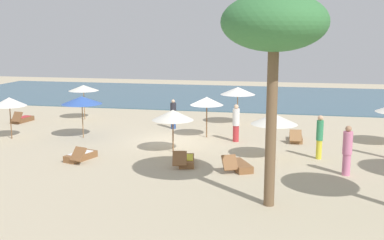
{
  "coord_description": "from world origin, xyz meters",
  "views": [
    {
      "loc": [
        5.73,
        -22.61,
        5.38
      ],
      "look_at": [
        0.96,
        -0.06,
        1.1
      ],
      "focal_mm": 44.2,
      "sensor_mm": 36.0,
      "label": 1
    }
  ],
  "objects_px": {
    "palm_1": "(274,25)",
    "person_1": "(347,150)",
    "umbrella_5": "(82,100)",
    "lounger_0": "(81,156)",
    "lounger_2": "(22,119)",
    "umbrella_0": "(207,101)",
    "lounger_4": "(186,161)",
    "lounger_3": "(296,138)",
    "person_0": "(236,123)",
    "umbrella_2": "(84,88)",
    "umbrella_4": "(9,102)",
    "person_3": "(173,114)",
    "lounger_1": "(239,165)",
    "umbrella_3": "(238,91)",
    "person_4": "(320,136)",
    "umbrella_6": "(173,115)"
  },
  "relations": [
    {
      "from": "lounger_2",
      "to": "umbrella_0",
      "type": "bearing_deg",
      "value": -8.83
    },
    {
      "from": "person_0",
      "to": "person_4",
      "type": "height_order",
      "value": "person_4"
    },
    {
      "from": "umbrella_2",
      "to": "umbrella_3",
      "type": "xyz_separation_m",
      "value": [
        9.56,
        0.45,
        0.01
      ]
    },
    {
      "from": "umbrella_3",
      "to": "person_3",
      "type": "xyz_separation_m",
      "value": [
        -3.4,
        -2.09,
        -1.16
      ]
    },
    {
      "from": "person_3",
      "to": "person_4",
      "type": "xyz_separation_m",
      "value": [
        7.75,
        -5.04,
        0.16
      ]
    },
    {
      "from": "umbrella_0",
      "to": "lounger_0",
      "type": "xyz_separation_m",
      "value": [
        -4.49,
        -5.52,
        -1.73
      ]
    },
    {
      "from": "umbrella_4",
      "to": "lounger_1",
      "type": "height_order",
      "value": "umbrella_4"
    },
    {
      "from": "lounger_3",
      "to": "person_0",
      "type": "xyz_separation_m",
      "value": [
        -2.95,
        -0.69,
        0.78
      ]
    },
    {
      "from": "umbrella_6",
      "to": "person_0",
      "type": "bearing_deg",
      "value": 46.46
    },
    {
      "from": "umbrella_4",
      "to": "lounger_4",
      "type": "bearing_deg",
      "value": -16.3
    },
    {
      "from": "lounger_2",
      "to": "person_3",
      "type": "xyz_separation_m",
      "value": [
        9.52,
        0.0,
        0.66
      ]
    },
    {
      "from": "umbrella_3",
      "to": "person_4",
      "type": "height_order",
      "value": "umbrella_3"
    },
    {
      "from": "lounger_1",
      "to": "umbrella_0",
      "type": "bearing_deg",
      "value": 112.45
    },
    {
      "from": "lounger_2",
      "to": "palm_1",
      "type": "distance_m",
      "value": 19.77
    },
    {
      "from": "umbrella_2",
      "to": "lounger_0",
      "type": "relative_size",
      "value": 1.21
    },
    {
      "from": "lounger_1",
      "to": "person_1",
      "type": "distance_m",
      "value": 4.19
    },
    {
      "from": "lounger_2",
      "to": "lounger_0",
      "type": "bearing_deg",
      "value": -45.28
    },
    {
      "from": "umbrella_5",
      "to": "person_1",
      "type": "xyz_separation_m",
      "value": [
        12.66,
        -4.03,
        -0.99
      ]
    },
    {
      "from": "umbrella_0",
      "to": "umbrella_4",
      "type": "bearing_deg",
      "value": -166.14
    },
    {
      "from": "umbrella_3",
      "to": "person_4",
      "type": "relative_size",
      "value": 1.16
    },
    {
      "from": "lounger_0",
      "to": "lounger_2",
      "type": "relative_size",
      "value": 1.04
    },
    {
      "from": "umbrella_2",
      "to": "lounger_4",
      "type": "distance_m",
      "value": 12.34
    },
    {
      "from": "lounger_0",
      "to": "person_0",
      "type": "bearing_deg",
      "value": 38.61
    },
    {
      "from": "umbrella_2",
      "to": "umbrella_4",
      "type": "relative_size",
      "value": 1.01
    },
    {
      "from": "umbrella_0",
      "to": "umbrella_3",
      "type": "height_order",
      "value": "umbrella_3"
    },
    {
      "from": "palm_1",
      "to": "person_1",
      "type": "bearing_deg",
      "value": 54.57
    },
    {
      "from": "lounger_2",
      "to": "umbrella_4",
      "type": "bearing_deg",
      "value": -64.55
    },
    {
      "from": "umbrella_6",
      "to": "lounger_1",
      "type": "distance_m",
      "value": 4.23
    },
    {
      "from": "person_0",
      "to": "person_1",
      "type": "xyz_separation_m",
      "value": [
        4.8,
        -4.79,
        0.02
      ]
    },
    {
      "from": "person_4",
      "to": "lounger_3",
      "type": "bearing_deg",
      "value": 106.3
    },
    {
      "from": "umbrella_3",
      "to": "umbrella_6",
      "type": "distance_m",
      "value": 7.57
    },
    {
      "from": "lounger_0",
      "to": "lounger_4",
      "type": "relative_size",
      "value": 1.01
    },
    {
      "from": "umbrella_4",
      "to": "lounger_2",
      "type": "height_order",
      "value": "umbrella_4"
    },
    {
      "from": "person_3",
      "to": "umbrella_3",
      "type": "bearing_deg",
      "value": 31.63
    },
    {
      "from": "person_4",
      "to": "umbrella_6",
      "type": "bearing_deg",
      "value": -178.83
    },
    {
      "from": "umbrella_0",
      "to": "umbrella_4",
      "type": "distance_m",
      "value": 10.05
    },
    {
      "from": "umbrella_5",
      "to": "lounger_1",
      "type": "relative_size",
      "value": 1.23
    },
    {
      "from": "umbrella_2",
      "to": "person_1",
      "type": "height_order",
      "value": "umbrella_2"
    },
    {
      "from": "umbrella_5",
      "to": "lounger_2",
      "type": "height_order",
      "value": "umbrella_5"
    },
    {
      "from": "umbrella_0",
      "to": "umbrella_2",
      "type": "xyz_separation_m",
      "value": [
        -8.41,
        3.47,
        0.08
      ]
    },
    {
      "from": "lounger_2",
      "to": "person_0",
      "type": "xyz_separation_m",
      "value": [
        13.37,
        -2.48,
        0.78
      ]
    },
    {
      "from": "lounger_2",
      "to": "palm_1",
      "type": "xyz_separation_m",
      "value": [
        15.44,
        -11.1,
        5.41
      ]
    },
    {
      "from": "lounger_0",
      "to": "umbrella_4",
      "type": "bearing_deg",
      "value": 149.41
    },
    {
      "from": "umbrella_3",
      "to": "person_1",
      "type": "bearing_deg",
      "value": -60.71
    },
    {
      "from": "umbrella_3",
      "to": "umbrella_4",
      "type": "xyz_separation_m",
      "value": [
        -10.9,
        -6.33,
        -0.08
      ]
    },
    {
      "from": "umbrella_5",
      "to": "lounger_3",
      "type": "bearing_deg",
      "value": 7.62
    },
    {
      "from": "umbrella_4",
      "to": "umbrella_6",
      "type": "xyz_separation_m",
      "value": [
        8.8,
        -0.93,
        -0.2
      ]
    },
    {
      "from": "umbrella_5",
      "to": "lounger_0",
      "type": "bearing_deg",
      "value": -66.74
    },
    {
      "from": "lounger_1",
      "to": "person_0",
      "type": "bearing_deg",
      "value": 98.04
    },
    {
      "from": "umbrella_5",
      "to": "person_0",
      "type": "xyz_separation_m",
      "value": [
        7.86,
        0.76,
        -1.01
      ]
    }
  ]
}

